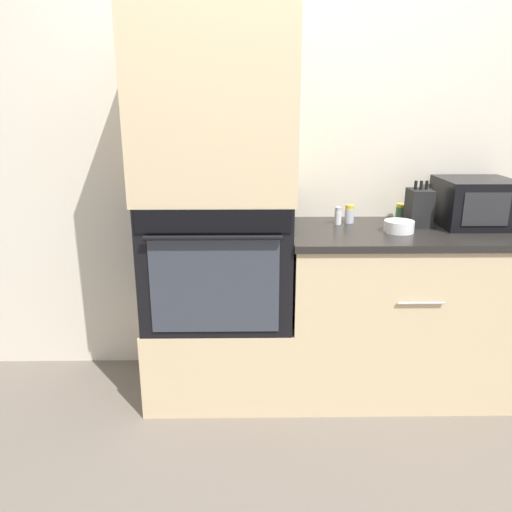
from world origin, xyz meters
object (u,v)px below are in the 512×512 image
microwave (475,202)px  bowl (399,226)px  wall_oven (218,258)px  condiment_jar_mid (349,214)px  condiment_jar_near (338,216)px  knife_block (419,208)px  condiment_jar_far (400,212)px

microwave → bowl: size_ratio=2.49×
wall_oven → condiment_jar_mid: 0.75m
condiment_jar_near → knife_block: bearing=-5.5°
microwave → knife_block: size_ratio=1.55×
bowl → condiment_jar_far: (0.09, 0.29, 0.01)m
knife_block → microwave: bearing=1.9°
condiment_jar_far → microwave: bearing=-23.8°
wall_oven → knife_block: 1.09m
microwave → knife_block: bearing=-178.1°
bowl → condiment_jar_mid: condiment_jar_mid is taller
microwave → condiment_jar_mid: (-0.65, 0.06, -0.07)m
condiment_jar_mid → condiment_jar_near: bearing=-154.4°
condiment_jar_mid → microwave: bearing=-5.5°
microwave → condiment_jar_mid: 0.65m
wall_oven → condiment_jar_mid: bearing=12.5°
bowl → condiment_jar_near: (-0.28, 0.17, 0.02)m
knife_block → bowl: (-0.14, -0.13, -0.07)m
wall_oven → condiment_jar_near: size_ratio=7.89×
knife_block → condiment_jar_mid: (-0.35, 0.07, -0.05)m
wall_oven → bowl: bearing=-3.0°
condiment_jar_near → condiment_jar_far: size_ratio=1.06×
bowl → condiment_jar_far: bearing=72.9°
condiment_jar_near → condiment_jar_far: 0.39m
wall_oven → condiment_jar_mid: (0.70, 0.16, 0.20)m
wall_oven → bowl: size_ratio=4.94×
wall_oven → knife_block: (1.05, 0.08, 0.25)m
wall_oven → condiment_jar_far: (1.01, 0.25, 0.19)m
knife_block → condiment_jar_near: knife_block is taller
condiment_jar_near → condiment_jar_mid: size_ratio=0.94×
microwave → condiment_jar_near: bearing=177.5°
wall_oven → microwave: bearing=4.0°
microwave → knife_block: (-0.30, -0.01, -0.02)m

